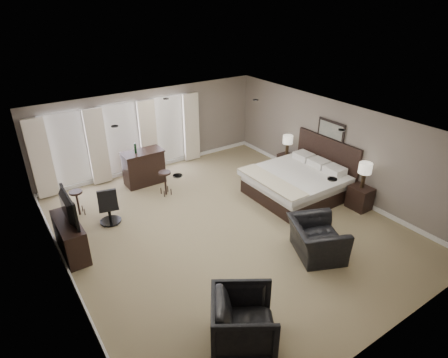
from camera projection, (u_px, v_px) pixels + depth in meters
room at (226, 180)px, 8.79m from camera, size 7.60×8.60×2.64m
window_bay at (123, 140)px, 11.37m from camera, size 5.25×0.20×2.30m
bed at (299, 171)px, 10.45m from camera, size 2.39×2.28×1.52m
nightstand_near at (360, 198)px, 10.03m from camera, size 0.47×0.58×0.63m
nightstand_far at (286, 162)px, 12.19m from camera, size 0.40×0.49×0.54m
lamp_near at (364, 175)px, 9.73m from camera, size 0.34×0.34×0.70m
lamp_far at (287, 145)px, 11.92m from camera, size 0.32×0.32×0.66m
wall_art at (331, 130)px, 10.57m from camera, size 0.04×0.96×0.56m
dresser at (70, 237)px, 8.27m from camera, size 0.45×1.41×0.82m
tv at (66, 219)px, 8.05m from camera, size 0.66×1.14×0.15m
armchair_near at (317, 234)px, 8.17m from camera, size 1.22×1.43×1.06m
armchair_far at (244, 319)px, 6.05m from camera, size 1.36×1.38×1.05m
bar_counter at (144, 167)px, 11.24m from camera, size 1.21×0.63×1.05m
bar_stool_left at (78, 203)px, 9.71m from camera, size 0.38×0.38×0.69m
bar_stool_right at (165, 183)px, 10.68m from camera, size 0.36×0.36×0.72m
desk_chair at (108, 204)px, 9.31m from camera, size 0.63×0.63×1.04m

